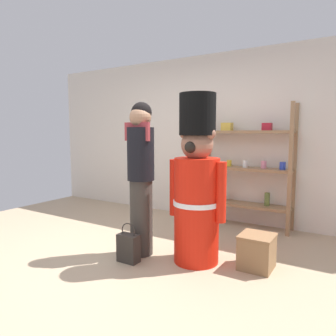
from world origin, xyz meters
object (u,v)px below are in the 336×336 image
person_shopper (141,173)px  teddy_bear_guard (197,187)px  shopping_bag (128,247)px  merchandise_shelf (245,167)px  display_crate (257,251)px

person_shopper → teddy_bear_guard: bearing=12.6°
person_shopper → shopping_bag: 0.82m
merchandise_shelf → shopping_bag: size_ratio=4.17×
teddy_bear_guard → shopping_bag: (-0.61, -0.39, -0.65)m
merchandise_shelf → display_crate: size_ratio=5.07×
display_crate → person_shopper: bearing=-165.9°
display_crate → shopping_bag: bearing=-155.2°
teddy_bear_guard → display_crate: size_ratio=5.06×
shopping_bag → display_crate: bearing=24.8°
display_crate → teddy_bear_guard: bearing=-164.4°
merchandise_shelf → teddy_bear_guard: merchandise_shelf is taller
merchandise_shelf → display_crate: 1.65m
merchandise_shelf → teddy_bear_guard: 1.54m
merchandise_shelf → person_shopper: 1.80m
person_shopper → shopping_bag: bearing=-86.6°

